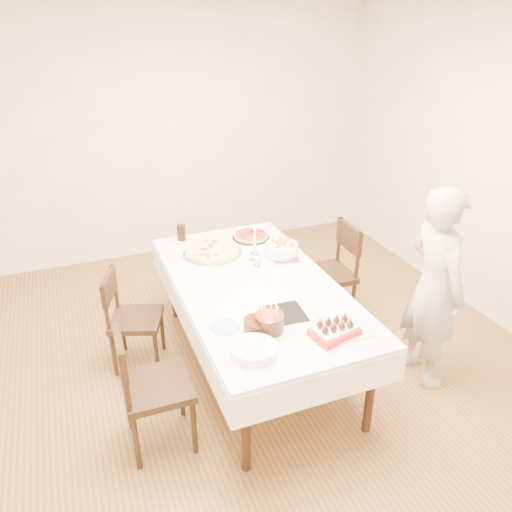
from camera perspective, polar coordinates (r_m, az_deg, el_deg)
name	(u,v)px	position (r m, az deg, el deg)	size (l,w,h in m)	color
floor	(263,370)	(4.10, 0.82, -12.93)	(5.00, 5.00, 0.00)	brown
wall_back	(177,135)	(5.70, -8.98, 13.47)	(4.50, 0.04, 2.70)	#F1E5CB
dining_table	(256,325)	(3.94, 0.00, -7.92)	(1.14, 2.14, 0.75)	silver
chair_right_savory	(327,274)	(4.51, 8.07, -2.09)	(0.47, 0.47, 0.93)	black
chair_left_savory	(136,319)	(4.06, -13.54, -7.06)	(0.42, 0.42, 0.82)	black
chair_left_dessert	(157,387)	(3.32, -11.24, -14.45)	(0.46, 0.46, 0.91)	black
person	(434,288)	(3.85, 19.72, -3.48)	(0.57, 0.37, 1.56)	#B0ABA6
pizza_white	(212,252)	(4.20, -5.01, 0.50)	(0.50, 0.50, 0.04)	beige
pizza_pepperoni	(251,236)	(4.47, -0.59, 2.33)	(0.33, 0.33, 0.04)	red
red_placemat	(286,258)	(4.13, 3.42, -0.19)	(0.21, 0.21, 0.01)	#B21E1E
pasta_bowl	(282,249)	(4.16, 2.95, 0.80)	(0.28, 0.28, 0.09)	white
taper_candle	(255,243)	(4.03, -0.15, 1.54)	(0.07, 0.07, 0.31)	white
shaker_pair	(258,261)	(3.96, 0.23, -0.54)	(0.09, 0.09, 0.10)	white
cola_glass	(181,233)	(4.46, -8.52, 2.66)	(0.08, 0.08, 0.14)	black
layer_cake	(256,325)	(3.20, 0.04, -7.93)	(0.21, 0.21, 0.09)	#33180C
cake_board	(284,314)	(3.40, 3.26, -6.61)	(0.27, 0.27, 0.01)	black
birthday_cake	(269,318)	(3.18, 1.54, -7.07)	(0.19, 0.19, 0.17)	#3B1C10
strawberry_box	(335,331)	(3.20, 8.98, -8.43)	(0.29, 0.20, 0.07)	#AE1319
box_lid	(349,333)	(3.26, 10.58, -8.68)	(0.27, 0.18, 0.02)	beige
plate_stack	(254,350)	(3.02, -0.20, -10.68)	(0.28, 0.28, 0.06)	white
china_plate	(225,327)	(3.27, -3.52, -8.06)	(0.19, 0.19, 0.01)	white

